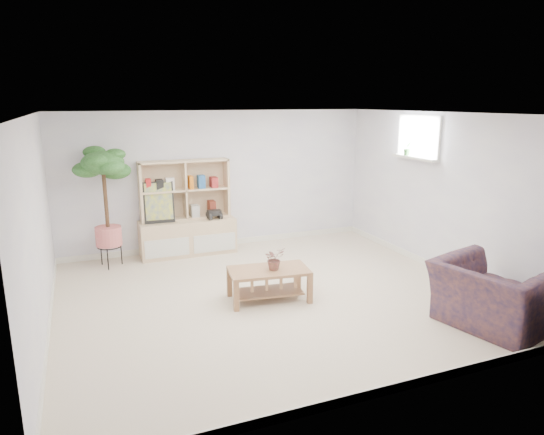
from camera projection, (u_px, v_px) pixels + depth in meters
name	position (u px, v px, depth m)	size (l,w,h in m)	color
floor	(272.00, 295.00, 6.53)	(5.50, 5.00, 0.01)	beige
ceiling	(272.00, 114.00, 5.97)	(5.50, 5.00, 0.01)	white
walls	(272.00, 209.00, 6.25)	(5.51, 5.01, 2.40)	silver
baseboard	(272.00, 292.00, 6.52)	(5.50, 5.00, 0.10)	white
window	(419.00, 137.00, 7.59)	(0.10, 0.98, 0.68)	white
window_sill	(414.00, 158.00, 7.64)	(0.14, 1.00, 0.04)	white
storage_unit	(187.00, 208.00, 8.13)	(1.60, 0.54, 1.60)	#D3B187
poster	(159.00, 202.00, 7.92)	(0.49, 0.11, 0.68)	#FFF50A
toy_truck	(214.00, 214.00, 8.23)	(0.32, 0.22, 0.17)	black
coffee_table	(269.00, 284.00, 6.35)	(1.03, 0.56, 0.42)	#8E6043
table_plant	(274.00, 259.00, 6.27)	(0.26, 0.23, 0.29)	#175F23
floor_tree	(106.00, 208.00, 7.46)	(0.70, 0.70, 1.90)	#174517
armchair	(493.00, 291.00, 5.55)	(1.18, 1.03, 0.87)	#13163B
sill_plant	(407.00, 148.00, 7.79)	(0.13, 0.10, 0.23)	#174517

